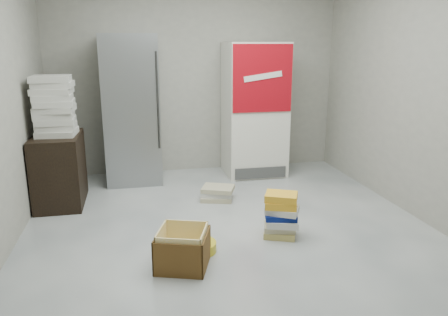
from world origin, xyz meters
TOP-DOWN VIEW (x-y plane):
  - ground at (0.00, 0.00)m, footprint 5.00×5.00m
  - room_shell at (0.00, 0.00)m, footprint 4.04×5.04m
  - steel_fridge at (-0.90, 2.13)m, footprint 0.70×0.72m
  - coke_cooler at (0.75, 2.12)m, footprint 0.80×0.73m
  - wood_shelf at (-1.73, 1.40)m, footprint 0.50×0.80m
  - supply_box_stack at (-1.72, 1.40)m, footprint 0.43×0.44m
  - phonebook_stack_main at (0.44, 0.04)m, footprint 0.38×0.34m
  - phonebook_stack_side at (0.04, 1.15)m, footprint 0.44×0.40m
  - cardboard_box at (-0.54, -0.35)m, footprint 0.51×0.51m
  - bucket_lid at (-0.38, -0.11)m, footprint 0.38×0.38m

SIDE VIEW (x-z plane):
  - ground at x=0.00m, z-range 0.00..0.00m
  - bucket_lid at x=-0.38m, z-range 0.00..0.09m
  - phonebook_stack_side at x=0.04m, z-range 0.00..0.16m
  - cardboard_box at x=-0.54m, z-range -0.03..0.30m
  - phonebook_stack_main at x=0.44m, z-range 0.00..0.43m
  - wood_shelf at x=-1.73m, z-range 0.00..0.80m
  - coke_cooler at x=0.75m, z-range 0.00..1.80m
  - steel_fridge at x=-0.90m, z-range 0.00..1.90m
  - supply_box_stack at x=-1.72m, z-range 0.80..1.45m
  - room_shell at x=0.00m, z-range 0.39..3.21m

